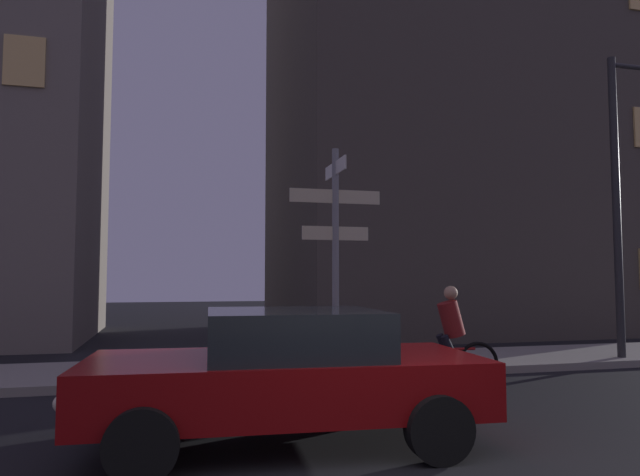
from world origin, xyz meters
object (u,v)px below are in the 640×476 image
signpost (335,238)px  street_lamp (624,178)px  cyclist (449,341)px  car_far_trailing (286,372)px

signpost → street_lamp: bearing=1.2°
street_lamp → cyclist: street_lamp is taller
street_lamp → signpost: bearing=-178.8°
signpost → cyclist: signpost is taller
signpost → car_far_trailing: 4.33m
cyclist → street_lamp: bearing=16.8°
car_far_trailing → street_lamp: bearing=25.6°
signpost → car_far_trailing: signpost is taller
car_far_trailing → cyclist: size_ratio=2.34×
cyclist → signpost: bearing=138.5°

